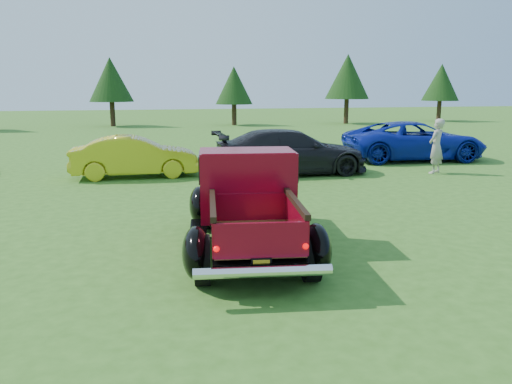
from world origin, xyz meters
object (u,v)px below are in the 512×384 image
tree_mid_right (234,86)px  tree_far_east (441,82)px  pickup_truck (247,200)px  tree_mid_left (111,80)px  spectator (436,146)px  show_car_grey (291,152)px  tree_east (347,77)px  show_car_blue (414,141)px  show_car_yellow (135,156)px

tree_mid_right → tree_far_east: 18.01m
tree_far_east → pickup_truck: tree_far_east is taller
tree_mid_left → spectator: 26.85m
tree_mid_right → spectator: tree_mid_right is taller
show_car_grey → tree_east: bearing=-26.6°
pickup_truck → show_car_grey: (3.07, 7.08, -0.08)m
tree_far_east → show_car_grey: size_ratio=0.95×
tree_mid_right → show_car_blue: tree_mid_right is taller
tree_mid_left → tree_mid_right: 9.06m
spectator → tree_mid_left: bearing=-98.6°
tree_mid_right → pickup_truck: tree_mid_right is taller
tree_mid_right → tree_mid_left: bearing=173.7°
show_car_yellow → show_car_grey: size_ratio=0.78×
tree_far_east → pickup_truck: (-23.57, -29.80, -2.43)m
tree_mid_left → pickup_truck: tree_mid_left is taller
tree_mid_left → tree_east: tree_east is taller
pickup_truck → tree_mid_right: bearing=87.4°
tree_east → spectator: bearing=-106.6°
show_car_grey → spectator: 4.82m
pickup_truck → show_car_blue: size_ratio=0.89×
show_car_grey → tree_far_east: bearing=-40.8°
pickup_truck → spectator: 9.83m
tree_east → show_car_blue: bearing=-106.3°
show_car_blue → spectator: spectator is taller
show_car_grey → show_car_blue: bearing=-70.0°
tree_far_east → show_car_grey: (-20.50, -22.73, -2.51)m
show_car_grey → spectator: spectator is taller
show_car_blue → show_car_yellow: bearing=102.7°
tree_east → show_car_blue: (-5.80, -19.79, -2.90)m
tree_mid_right → show_car_blue: size_ratio=0.81×
pickup_truck → tree_mid_left: bearing=104.7°
pickup_truck → show_car_grey: pickup_truck is taller
pickup_truck → spectator: spectator is taller
tree_east → pickup_truck: tree_east is taller
show_car_yellow → show_car_grey: bearing=-96.5°
tree_east → tree_mid_left: bearing=175.2°
tree_far_east → tree_mid_left: bearing=178.9°
tree_east → show_car_blue: tree_east is taller
tree_mid_right → show_car_grey: 22.48m
tree_mid_left → tree_east: size_ratio=0.93×
tree_far_east → show_car_yellow: tree_far_east is taller
pickup_truck → show_car_yellow: 7.95m
pickup_truck → show_car_yellow: (-1.93, 7.71, -0.17)m
tree_mid_right → show_car_yellow: bearing=-109.2°
show_car_yellow → spectator: size_ratio=2.19×
pickup_truck → show_car_grey: bearing=74.8°
tree_mid_right → show_car_grey: size_ratio=0.87×
tree_mid_left → spectator: size_ratio=2.76×
tree_east → show_car_yellow: size_ratio=1.36×
spectator → show_car_blue: bearing=-141.9°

